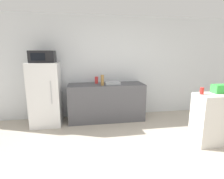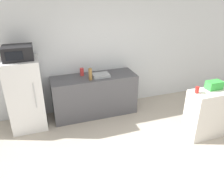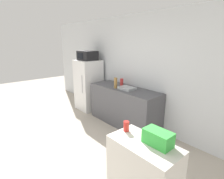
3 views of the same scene
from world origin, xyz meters
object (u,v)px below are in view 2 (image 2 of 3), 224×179
(refrigerator, at_px, (26,95))
(bottle_tall, at_px, (90,74))
(microwave, at_px, (18,53))
(bottle_short, at_px, (82,72))
(basket, at_px, (214,85))
(jar, at_px, (197,90))

(refrigerator, distance_m, bottle_tall, 1.36)
(microwave, bearing_deg, bottle_short, 9.81)
(basket, bearing_deg, bottle_short, 144.20)
(bottle_short, height_order, basket, basket)
(microwave, height_order, jar, microwave)
(microwave, distance_m, basket, 3.68)
(bottle_tall, bearing_deg, jar, -38.36)
(bottle_tall, distance_m, bottle_short, 0.33)
(microwave, xyz_separation_m, basket, (3.37, -1.36, -0.57))
(refrigerator, distance_m, bottle_short, 1.25)
(refrigerator, xyz_separation_m, bottle_short, (1.20, 0.21, 0.27))
(refrigerator, height_order, jar, refrigerator)
(refrigerator, xyz_separation_m, microwave, (-0.00, -0.00, 0.86))
(jar, bearing_deg, basket, 5.82)
(refrigerator, bearing_deg, microwave, -108.09)
(basket, relative_size, jar, 2.39)
(microwave, relative_size, basket, 1.81)
(refrigerator, distance_m, basket, 3.65)
(bottle_tall, bearing_deg, bottle_short, 110.66)
(microwave, bearing_deg, jar, -25.32)
(refrigerator, xyz_separation_m, basket, (3.37, -1.36, 0.30))
(microwave, height_order, bottle_short, microwave)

